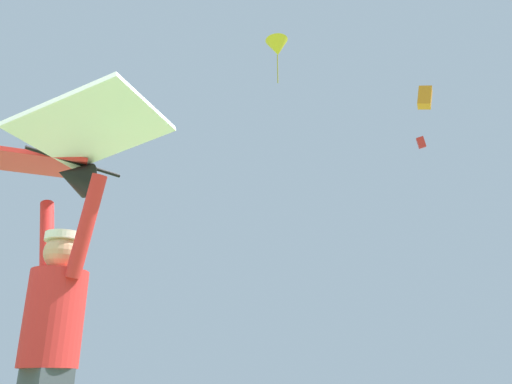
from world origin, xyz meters
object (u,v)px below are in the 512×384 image
object	(u,v)px
distant_kite_orange_mid_right	(425,98)
distant_kite_yellow_low_right	(277,48)
distant_kite_red_overhead_distant	(421,143)
held_stunt_kite	(66,155)
kite_flyer_person	(50,347)

from	to	relation	value
distant_kite_orange_mid_right	distant_kite_yellow_low_right	bearing A→B (deg)	-114.94
distant_kite_red_overhead_distant	held_stunt_kite	bearing A→B (deg)	-74.49
distant_kite_orange_mid_right	distant_kite_red_overhead_distant	bearing A→B (deg)	115.03
kite_flyer_person	held_stunt_kite	xyz separation A→B (m)	(-0.01, -0.07, 1.20)
distant_kite_yellow_low_right	distant_kite_red_overhead_distant	world-z (taller)	distant_kite_yellow_low_right
distant_kite_yellow_low_right	distant_kite_orange_mid_right	distance (m)	9.67
kite_flyer_person	distant_kite_yellow_low_right	bearing A→B (deg)	122.41
held_stunt_kite	distant_kite_yellow_low_right	size ratio (longest dim) A/B	0.67
kite_flyer_person	held_stunt_kite	distance (m)	1.20
held_stunt_kite	distant_kite_orange_mid_right	bearing A→B (deg)	103.44
held_stunt_kite	distant_kite_yellow_low_right	world-z (taller)	distant_kite_yellow_low_right
held_stunt_kite	distant_kite_orange_mid_right	size ratio (longest dim) A/B	1.36
held_stunt_kite	distant_kite_red_overhead_distant	distance (m)	33.56
distant_kite_yellow_low_right	kite_flyer_person	bearing A→B (deg)	-57.59
distant_kite_orange_mid_right	held_stunt_kite	bearing A→B (deg)	-76.56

